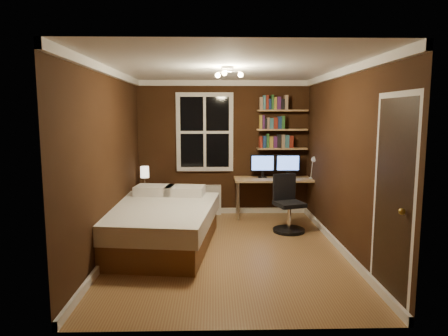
{
  "coord_description": "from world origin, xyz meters",
  "views": [
    {
      "loc": [
        -0.18,
        -5.39,
        1.9
      ],
      "look_at": [
        -0.03,
        0.45,
        1.1
      ],
      "focal_mm": 32.0,
      "sensor_mm": 36.0,
      "label": 1
    }
  ],
  "objects_px": {
    "radiator": "(211,200)",
    "office_chair": "(288,210)",
    "monitor_left": "(262,166)",
    "bed": "(158,224)",
    "desk_lamp": "(313,167)",
    "bedside_lamp": "(145,179)",
    "monitor_right": "(288,166)",
    "nightstand": "(146,205)",
    "desk": "(276,181)"
  },
  "relations": [
    {
      "from": "monitor_right",
      "to": "desk_lamp",
      "type": "xyz_separation_m",
      "value": [
        0.42,
        -0.21,
        0.01
      ]
    },
    {
      "from": "bed",
      "to": "radiator",
      "type": "height_order",
      "value": "bed"
    },
    {
      "from": "bed",
      "to": "bedside_lamp",
      "type": "xyz_separation_m",
      "value": [
        -0.42,
        1.46,
        0.43
      ]
    },
    {
      "from": "bed",
      "to": "desk_lamp",
      "type": "distance_m",
      "value": 3.04
    },
    {
      "from": "nightstand",
      "to": "monitor_right",
      "type": "distance_m",
      "value": 2.69
    },
    {
      "from": "desk",
      "to": "monitor_left",
      "type": "xyz_separation_m",
      "value": [
        -0.24,
        0.08,
        0.28
      ]
    },
    {
      "from": "bed",
      "to": "office_chair",
      "type": "relative_size",
      "value": 2.53
    },
    {
      "from": "nightstand",
      "to": "monitor_right",
      "type": "height_order",
      "value": "monitor_right"
    },
    {
      "from": "radiator",
      "to": "office_chair",
      "type": "height_order",
      "value": "office_chair"
    },
    {
      "from": "radiator",
      "to": "desk",
      "type": "xyz_separation_m",
      "value": [
        1.19,
        -0.2,
        0.38
      ]
    },
    {
      "from": "bed",
      "to": "monitor_left",
      "type": "relative_size",
      "value": 5.2
    },
    {
      "from": "nightstand",
      "to": "monitor_right",
      "type": "xyz_separation_m",
      "value": [
        2.6,
        0.21,
        0.67
      ]
    },
    {
      "from": "radiator",
      "to": "office_chair",
      "type": "relative_size",
      "value": 0.6
    },
    {
      "from": "office_chair",
      "to": "radiator",
      "type": "bearing_deg",
      "value": 120.25
    },
    {
      "from": "desk_lamp",
      "to": "monitor_left",
      "type": "bearing_deg",
      "value": 166.46
    },
    {
      "from": "bedside_lamp",
      "to": "bed",
      "type": "bearing_deg",
      "value": -73.95
    },
    {
      "from": "nightstand",
      "to": "monitor_left",
      "type": "distance_m",
      "value": 2.24
    },
    {
      "from": "desk",
      "to": "monitor_right",
      "type": "distance_m",
      "value": 0.37
    },
    {
      "from": "nightstand",
      "to": "bedside_lamp",
      "type": "distance_m",
      "value": 0.48
    },
    {
      "from": "nightstand",
      "to": "monitor_left",
      "type": "height_order",
      "value": "monitor_left"
    },
    {
      "from": "bed",
      "to": "desk",
      "type": "xyz_separation_m",
      "value": [
        1.95,
        1.59,
        0.35
      ]
    },
    {
      "from": "bedside_lamp",
      "to": "radiator",
      "type": "distance_m",
      "value": 1.31
    },
    {
      "from": "monitor_right",
      "to": "nightstand",
      "type": "bearing_deg",
      "value": -175.4
    },
    {
      "from": "nightstand",
      "to": "desk",
      "type": "relative_size",
      "value": 0.35
    },
    {
      "from": "bedside_lamp",
      "to": "desk_lamp",
      "type": "bearing_deg",
      "value": -0.08
    },
    {
      "from": "bed",
      "to": "radiator",
      "type": "bearing_deg",
      "value": 74.05
    },
    {
      "from": "bedside_lamp",
      "to": "monitor_left",
      "type": "bearing_deg",
      "value": 5.6
    },
    {
      "from": "monitor_right",
      "to": "office_chair",
      "type": "height_order",
      "value": "monitor_right"
    },
    {
      "from": "radiator",
      "to": "monitor_right",
      "type": "distance_m",
      "value": 1.57
    },
    {
      "from": "radiator",
      "to": "desk",
      "type": "bearing_deg",
      "value": -9.55
    },
    {
      "from": "monitor_right",
      "to": "office_chair",
      "type": "relative_size",
      "value": 0.49
    },
    {
      "from": "nightstand",
      "to": "desk_lamp",
      "type": "xyz_separation_m",
      "value": [
        3.01,
        -0.0,
        0.68
      ]
    },
    {
      "from": "bed",
      "to": "bedside_lamp",
      "type": "distance_m",
      "value": 1.58
    },
    {
      "from": "bedside_lamp",
      "to": "radiator",
      "type": "relative_size",
      "value": 0.78
    },
    {
      "from": "bed",
      "to": "nightstand",
      "type": "distance_m",
      "value": 1.52
    },
    {
      "from": "bedside_lamp",
      "to": "office_chair",
      "type": "xyz_separation_m",
      "value": [
        2.43,
        -0.79,
        -0.4
      ]
    },
    {
      "from": "radiator",
      "to": "desk",
      "type": "height_order",
      "value": "desk"
    },
    {
      "from": "radiator",
      "to": "office_chair",
      "type": "bearing_deg",
      "value": -42.03
    },
    {
      "from": "office_chair",
      "to": "monitor_left",
      "type": "bearing_deg",
      "value": 88.94
    },
    {
      "from": "desk_lamp",
      "to": "bed",
      "type": "bearing_deg",
      "value": -150.74
    },
    {
      "from": "bed",
      "to": "radiator",
      "type": "distance_m",
      "value": 1.95
    },
    {
      "from": "monitor_left",
      "to": "office_chair",
      "type": "relative_size",
      "value": 0.49
    },
    {
      "from": "bedside_lamp",
      "to": "desk_lamp",
      "type": "relative_size",
      "value": 0.99
    },
    {
      "from": "desk_lamp",
      "to": "nightstand",
      "type": "bearing_deg",
      "value": 179.92
    },
    {
      "from": "radiator",
      "to": "office_chair",
      "type": "distance_m",
      "value": 1.68
    },
    {
      "from": "monitor_left",
      "to": "bed",
      "type": "bearing_deg",
      "value": -135.74
    },
    {
      "from": "radiator",
      "to": "desk_lamp",
      "type": "bearing_deg",
      "value": -10.42
    },
    {
      "from": "bed",
      "to": "monitor_right",
      "type": "bearing_deg",
      "value": 44.53
    },
    {
      "from": "bedside_lamp",
      "to": "monitor_right",
      "type": "bearing_deg",
      "value": 4.6
    },
    {
      "from": "radiator",
      "to": "desk_lamp",
      "type": "relative_size",
      "value": 1.26
    }
  ]
}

